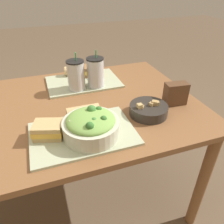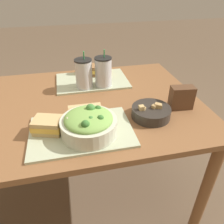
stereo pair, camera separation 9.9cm
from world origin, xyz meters
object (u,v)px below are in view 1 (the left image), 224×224
(sandwich_far, at_px, (88,71))
(chip_bag, at_px, (176,94))
(baguette_near, at_px, (84,112))
(salad_bowl, at_px, (91,125))
(drink_cup_dark, at_px, (76,76))
(drink_cup_red, at_px, (95,73))
(baguette_far, at_px, (74,71))
(soup_bowl, at_px, (149,109))
(sandwich_near, at_px, (48,130))

(sandwich_far, xyz_separation_m, chip_bag, (0.35, -0.50, 0.02))
(baguette_near, relative_size, sandwich_far, 1.06)
(salad_bowl, xyz_separation_m, drink_cup_dark, (0.03, 0.45, 0.03))
(salad_bowl, xyz_separation_m, drink_cup_red, (0.15, 0.45, 0.03))
(baguette_near, height_order, baguette_far, same)
(soup_bowl, relative_size, baguette_near, 1.22)
(sandwich_near, distance_m, chip_bag, 0.67)
(baguette_near, bearing_deg, chip_bag, -91.57)
(soup_bowl, distance_m, sandwich_far, 0.57)
(salad_bowl, distance_m, sandwich_near, 0.18)
(baguette_near, relative_size, drink_cup_red, 0.70)
(soup_bowl, bearing_deg, chip_bag, 14.93)
(sandwich_near, bearing_deg, baguette_near, 45.34)
(baguette_far, bearing_deg, sandwich_far, -99.38)
(salad_bowl, height_order, sandwich_far, salad_bowl)
(baguette_near, distance_m, chip_bag, 0.50)
(salad_bowl, relative_size, baguette_far, 1.86)
(sandwich_far, bearing_deg, baguette_near, -95.01)
(sandwich_far, bearing_deg, drink_cup_dark, -111.52)
(baguette_near, relative_size, baguette_far, 1.20)
(sandwich_far, distance_m, chip_bag, 0.61)
(salad_bowl, distance_m, drink_cup_dark, 0.45)
(salad_bowl, bearing_deg, chip_bag, 14.31)
(baguette_near, bearing_deg, salad_bowl, -179.59)
(soup_bowl, relative_size, drink_cup_dark, 0.86)
(soup_bowl, relative_size, sandwich_near, 1.30)
(sandwich_near, xyz_separation_m, drink_cup_dark, (0.20, 0.40, 0.05))
(baguette_near, xyz_separation_m, sandwich_far, (0.15, 0.48, 0.00))
(sandwich_far, relative_size, drink_cup_dark, 0.67)
(baguette_far, bearing_deg, drink_cup_red, -144.59)
(baguette_far, bearing_deg, salad_bowl, -173.13)
(baguette_far, relative_size, chip_bag, 1.04)
(chip_bag, bearing_deg, sandwich_far, 131.84)
(salad_bowl, xyz_separation_m, sandwich_near, (-0.17, 0.05, -0.02))
(salad_bowl, height_order, chip_bag, salad_bowl)
(sandwich_near, relative_size, sandwich_far, 1.00)
(chip_bag, bearing_deg, sandwich_near, -166.80)
(drink_cup_dark, bearing_deg, sandwich_far, 56.70)
(baguette_near, xyz_separation_m, chip_bag, (0.50, -0.02, 0.02))
(chip_bag, bearing_deg, salad_bowl, -158.76)
(sandwich_near, distance_m, drink_cup_dark, 0.45)
(drink_cup_red, relative_size, chip_bag, 1.79)
(soup_bowl, xyz_separation_m, baguette_near, (-0.31, 0.07, 0.01))
(salad_bowl, bearing_deg, baguette_near, 89.97)
(sandwich_near, bearing_deg, drink_cup_red, 68.91)
(sandwich_near, height_order, baguette_near, sandwich_near)
(sandwich_near, distance_m, baguette_far, 0.65)
(baguette_far, height_order, drink_cup_dark, drink_cup_dark)
(soup_bowl, relative_size, baguette_far, 1.46)
(sandwich_near, height_order, baguette_far, sandwich_near)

